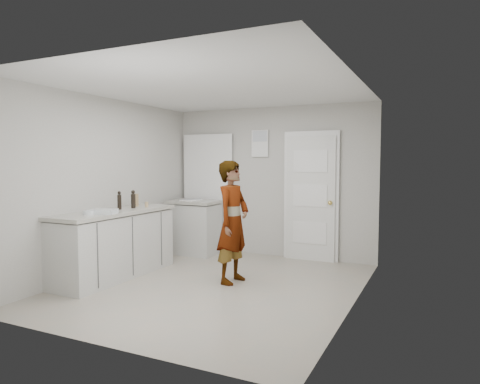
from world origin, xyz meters
The scene contains 12 objects.
ground centered at (0.00, 0.00, 0.00)m, with size 4.00×4.00×0.00m, color #A29888.
room_shell centered at (-0.17, 1.95, 1.02)m, with size 4.00×4.00×4.00m.
main_counter centered at (-1.45, -0.20, 0.43)m, with size 0.64×1.96×0.93m.
side_counter centered at (-1.25, 1.55, 0.43)m, with size 0.84×0.61×0.93m.
person centered at (0.13, 0.26, 0.80)m, with size 0.59×0.39×1.60m, color silver.
cake_mix_box centered at (-1.55, 0.35, 1.02)m, with size 0.11×0.05×0.19m, color olive.
spice_jar centered at (-1.31, 0.32, 0.96)m, with size 0.05×0.05×0.08m, color tan.
oil_cruet_a centered at (-1.39, 0.13, 1.05)m, with size 0.07×0.07×0.26m.
oil_cruet_b centered at (-1.47, -0.08, 1.05)m, with size 0.06×0.06×0.26m.
baking_dish centered at (-1.31, -0.57, 0.95)m, with size 0.38×0.32×0.06m.
egg_bowl centered at (-1.40, -0.73, 0.95)m, with size 0.14×0.14×0.05m.
papers centered at (-1.30, 1.54, 0.93)m, with size 0.26×0.33×0.01m, color white.
Camera 1 is at (2.60, -4.73, 1.58)m, focal length 32.00 mm.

